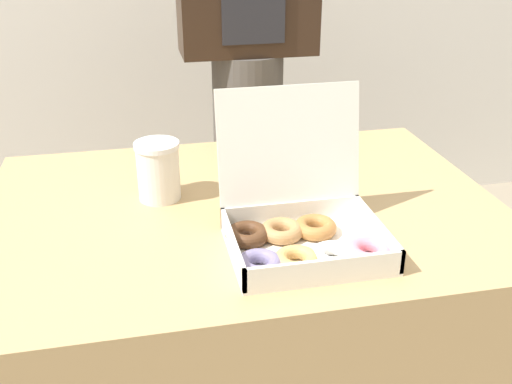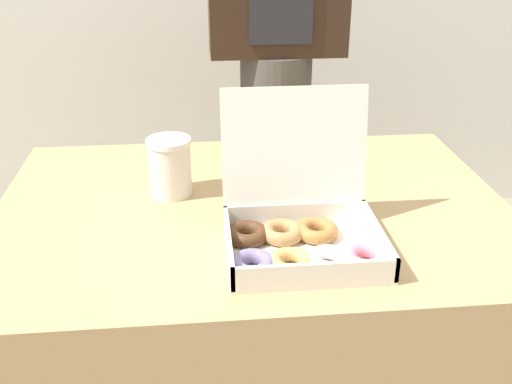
% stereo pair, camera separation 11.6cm
% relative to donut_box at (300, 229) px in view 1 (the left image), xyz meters
% --- Properties ---
extents(table, '(1.16, 0.84, 0.71)m').
position_rel_donut_box_xyz_m(table, '(-0.07, 0.21, -0.40)').
color(table, tan).
rests_on(table, ground_plane).
extents(donut_box, '(0.33, 0.29, 0.29)m').
position_rel_donut_box_xyz_m(donut_box, '(0.00, 0.00, 0.00)').
color(donut_box, white).
rests_on(donut_box, table).
extents(coffee_cup, '(0.10, 0.10, 0.14)m').
position_rel_donut_box_xyz_m(coffee_cup, '(-0.26, 0.29, 0.03)').
color(coffee_cup, silver).
rests_on(coffee_cup, table).
extents(person_customer, '(0.41, 0.23, 1.70)m').
position_rel_donut_box_xyz_m(person_customer, '(0.06, 0.84, 0.16)').
color(person_customer, '#4C4742').
rests_on(person_customer, ground_plane).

